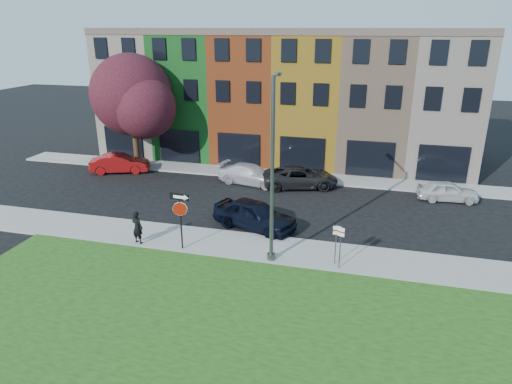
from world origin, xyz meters
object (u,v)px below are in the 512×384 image
(stop_sign, at_px, (180,210))
(street_lamp, at_px, (273,172))
(man, at_px, (137,227))
(sedan_near, at_px, (255,215))

(stop_sign, relative_size, street_lamp, 0.34)
(stop_sign, bearing_deg, street_lamp, 8.44)
(stop_sign, relative_size, man, 1.69)
(stop_sign, distance_m, sedan_near, 4.73)
(sedan_near, bearing_deg, man, 142.61)
(man, height_order, street_lamp, street_lamp)
(sedan_near, height_order, street_lamp, street_lamp)
(stop_sign, xyz_separation_m, street_lamp, (4.54, 0.22, 2.24))
(stop_sign, xyz_separation_m, man, (-2.43, 0.02, -1.22))
(stop_sign, height_order, street_lamp, street_lamp)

